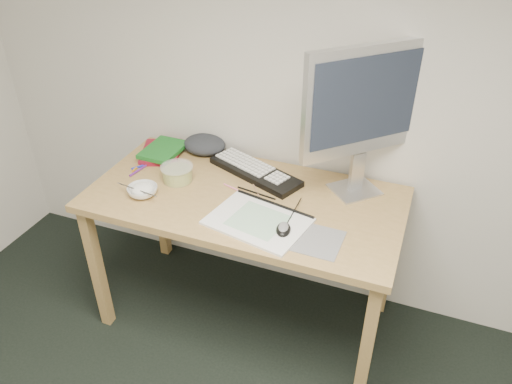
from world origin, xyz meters
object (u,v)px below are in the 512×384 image
sketchpad (258,221)px  rice_bowl (143,191)px  desk (245,211)px  monitor (365,105)px  keyboard (255,172)px

sketchpad → rice_bowl: bearing=-168.9°
desk → rice_bowl: (-0.43, -0.15, 0.10)m
rice_bowl → monitor: bearing=23.4°
keyboard → rice_bowl: bearing=-116.6°
keyboard → desk: bearing=-60.5°
monitor → desk: bearing=161.6°
monitor → rice_bowl: monitor is taller
monitor → keyboard: bearing=138.7°
monitor → rice_bowl: bearing=158.5°
keyboard → rice_bowl: rice_bowl is taller
desk → keyboard: size_ratio=2.93×
desk → keyboard: 0.22m
desk → monitor: bearing=26.5°
monitor → rice_bowl: (-0.87, -0.38, -0.40)m
desk → rice_bowl: rice_bowl is taller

